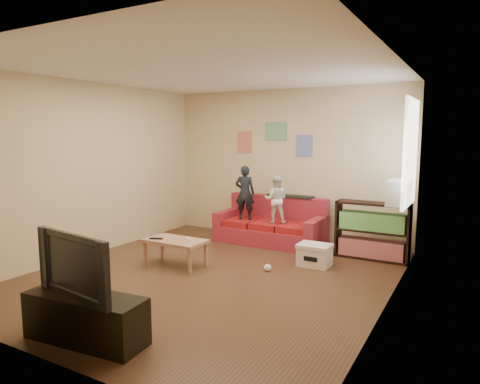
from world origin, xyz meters
The scene contains 17 objects.
room_shell centered at (0.00, 0.00, 1.35)m, with size 4.52×5.02×2.72m.
sofa centered at (-0.07, 2.06, 0.28)m, with size 1.87×0.86×0.82m.
child_a centered at (-0.52, 1.90, 0.87)m, with size 0.35×0.23×0.96m, color black.
child_b centered at (0.08, 1.90, 0.80)m, with size 0.39×0.31×0.81m, color white.
coffee_table centered at (-0.68, 0.11, 0.34)m, with size 0.88×0.49×0.40m.
remote centered at (-0.93, -0.01, 0.41)m, with size 0.19×0.05×0.02m, color black.
game_controller centered at (-0.48, 0.16, 0.41)m, with size 0.14×0.04×0.03m, color white.
bookshelf centered at (1.70, 1.90, 0.39)m, with size 1.09×0.33×0.87m.
window centered at (2.22, 1.65, 1.64)m, with size 0.04×1.08×1.48m, color white.
ac_unit centered at (2.10, 1.65, 1.08)m, with size 0.28×0.55×0.35m, color #B7B2A3.
artwork_left centered at (-0.85, 2.48, 1.75)m, with size 0.30×0.01×0.40m, color #D87266.
artwork_center centered at (-0.20, 2.48, 1.95)m, with size 0.42×0.01×0.32m, color #72B27F.
artwork_right centered at (0.35, 2.48, 1.70)m, with size 0.30×0.01×0.38m, color #727FCC.
file_box centered at (1.06, 1.12, 0.16)m, with size 0.47×0.36×0.32m.
tv_stand centered at (0.00, -2.09, 0.22)m, with size 1.18×0.39×0.44m, color black.
television centered at (0.00, -2.09, 0.74)m, with size 1.03×0.14×0.59m, color black.
tissue centered at (0.58, 0.56, 0.05)m, with size 0.10×0.10×0.10m, color white.
Camera 1 is at (3.06, -4.65, 1.89)m, focal length 32.00 mm.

